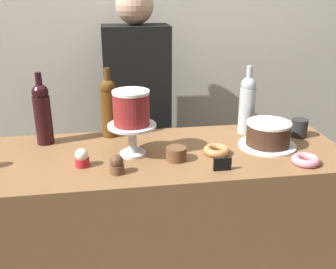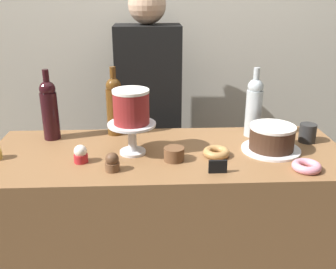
# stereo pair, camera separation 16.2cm
# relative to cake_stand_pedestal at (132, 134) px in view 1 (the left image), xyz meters

# --- Properties ---
(back_wall) EXTENTS (6.00, 0.05, 2.60)m
(back_wall) POSITION_rel_cake_stand_pedestal_xyz_m (0.15, 0.88, 0.29)
(back_wall) COLOR beige
(back_wall) RESTS_ON ground_plane
(display_counter) EXTENTS (1.54, 0.59, 0.92)m
(display_counter) POSITION_rel_cake_stand_pedestal_xyz_m (0.15, 0.01, -0.55)
(display_counter) COLOR brown
(display_counter) RESTS_ON ground_plane
(cake_stand_pedestal) EXTENTS (0.20, 0.20, 0.14)m
(cake_stand_pedestal) POSITION_rel_cake_stand_pedestal_xyz_m (0.00, 0.00, 0.00)
(cake_stand_pedestal) COLOR silver
(cake_stand_pedestal) RESTS_ON display_counter
(white_layer_cake) EXTENTS (0.15, 0.15, 0.14)m
(white_layer_cake) POSITION_rel_cake_stand_pedestal_xyz_m (0.00, 0.00, 0.12)
(white_layer_cake) COLOR maroon
(white_layer_cake) RESTS_ON cake_stand_pedestal
(silver_serving_platter) EXTENTS (0.25, 0.25, 0.01)m
(silver_serving_platter) POSITION_rel_cake_stand_pedestal_xyz_m (0.60, -0.00, -0.09)
(silver_serving_platter) COLOR white
(silver_serving_platter) RESTS_ON display_counter
(chocolate_round_cake) EXTENTS (0.19, 0.19, 0.10)m
(chocolate_round_cake) POSITION_rel_cake_stand_pedestal_xyz_m (0.60, -0.00, -0.03)
(chocolate_round_cake) COLOR #3D2619
(chocolate_round_cake) RESTS_ON silver_serving_platter
(wine_bottle_amber) EXTENTS (0.08, 0.08, 0.33)m
(wine_bottle_amber) POSITION_rel_cake_stand_pedestal_xyz_m (-0.09, 0.24, 0.05)
(wine_bottle_amber) COLOR #5B3814
(wine_bottle_amber) RESTS_ON display_counter
(wine_bottle_clear) EXTENTS (0.08, 0.08, 0.33)m
(wine_bottle_clear) POSITION_rel_cake_stand_pedestal_xyz_m (0.56, 0.19, 0.05)
(wine_bottle_clear) COLOR #B2BCC1
(wine_bottle_clear) RESTS_ON display_counter
(wine_bottle_dark_red) EXTENTS (0.08, 0.08, 0.33)m
(wine_bottle_dark_red) POSITION_rel_cake_stand_pedestal_xyz_m (-0.38, 0.19, 0.05)
(wine_bottle_dark_red) COLOR black
(wine_bottle_dark_red) RESTS_ON display_counter
(cupcake_chocolate) EXTENTS (0.06, 0.06, 0.07)m
(cupcake_chocolate) POSITION_rel_cake_stand_pedestal_xyz_m (-0.07, -0.17, -0.06)
(cupcake_chocolate) COLOR brown
(cupcake_chocolate) RESTS_ON display_counter
(cupcake_vanilla) EXTENTS (0.06, 0.06, 0.07)m
(cupcake_vanilla) POSITION_rel_cake_stand_pedestal_xyz_m (-0.20, -0.08, -0.06)
(cupcake_vanilla) COLOR red
(cupcake_vanilla) RESTS_ON display_counter
(donut_maple) EXTENTS (0.11, 0.11, 0.03)m
(donut_maple) POSITION_rel_cake_stand_pedestal_xyz_m (0.35, -0.05, -0.08)
(donut_maple) COLOR #B27F47
(donut_maple) RESTS_ON display_counter
(donut_pink) EXTENTS (0.11, 0.11, 0.03)m
(donut_pink) POSITION_rel_cake_stand_pedestal_xyz_m (0.68, -0.20, -0.08)
(donut_pink) COLOR pink
(donut_pink) RESTS_ON display_counter
(cookie_stack) EXTENTS (0.08, 0.08, 0.05)m
(cookie_stack) POSITION_rel_cake_stand_pedestal_xyz_m (0.17, -0.08, -0.06)
(cookie_stack) COLOR brown
(cookie_stack) RESTS_ON display_counter
(price_sign_chalkboard) EXTENTS (0.07, 0.01, 0.05)m
(price_sign_chalkboard) POSITION_rel_cake_stand_pedestal_xyz_m (0.33, -0.20, -0.07)
(price_sign_chalkboard) COLOR black
(price_sign_chalkboard) RESTS_ON display_counter
(coffee_cup_ceramic) EXTENTS (0.08, 0.08, 0.09)m
(coffee_cup_ceramic) POSITION_rel_cake_stand_pedestal_xyz_m (0.79, 0.09, -0.05)
(coffee_cup_ceramic) COLOR #282828
(coffee_cup_ceramic) RESTS_ON display_counter
(barista_figure) EXTENTS (0.36, 0.22, 1.60)m
(barista_figure) POSITION_rel_cake_stand_pedestal_xyz_m (0.07, 0.61, -0.17)
(barista_figure) COLOR black
(barista_figure) RESTS_ON ground_plane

